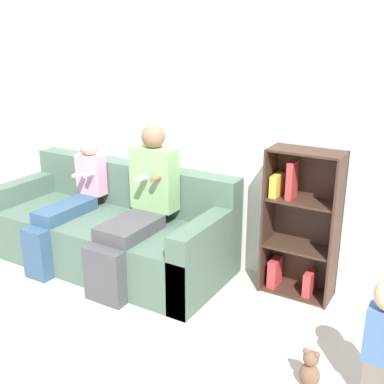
{
  "coord_description": "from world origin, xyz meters",
  "views": [
    {
      "loc": [
        2.39,
        -2.5,
        2.02
      ],
      "look_at": [
        0.54,
        0.62,
        0.8
      ],
      "focal_mm": 45.0,
      "sensor_mm": 36.0,
      "label": 1
    }
  ],
  "objects_px": {
    "couch": "(111,231)",
    "adult_seated": "(139,205)",
    "child_seated": "(69,202)",
    "teddy_bear": "(310,369)",
    "bookshelf": "(300,225)"
  },
  "relations": [
    {
      "from": "bookshelf",
      "to": "teddy_bear",
      "type": "height_order",
      "value": "bookshelf"
    },
    {
      "from": "child_seated",
      "to": "teddy_bear",
      "type": "xyz_separation_m",
      "value": [
        2.4,
        -0.52,
        -0.44
      ]
    },
    {
      "from": "couch",
      "to": "adult_seated",
      "type": "distance_m",
      "value": 0.55
    },
    {
      "from": "adult_seated",
      "to": "child_seated",
      "type": "xyz_separation_m",
      "value": [
        -0.74,
        -0.05,
        -0.09
      ]
    },
    {
      "from": "teddy_bear",
      "to": "adult_seated",
      "type": "bearing_deg",
      "value": 160.96
    },
    {
      "from": "couch",
      "to": "teddy_bear",
      "type": "xyz_separation_m",
      "value": [
        2.07,
        -0.68,
        -0.18
      ]
    },
    {
      "from": "child_seated",
      "to": "bookshelf",
      "type": "distance_m",
      "value": 2.02
    },
    {
      "from": "bookshelf",
      "to": "teddy_bear",
      "type": "relative_size",
      "value": 4.67
    },
    {
      "from": "child_seated",
      "to": "adult_seated",
      "type": "bearing_deg",
      "value": 3.8
    },
    {
      "from": "couch",
      "to": "adult_seated",
      "type": "bearing_deg",
      "value": -14.84
    },
    {
      "from": "child_seated",
      "to": "teddy_bear",
      "type": "distance_m",
      "value": 2.5
    },
    {
      "from": "adult_seated",
      "to": "child_seated",
      "type": "bearing_deg",
      "value": -176.2
    },
    {
      "from": "teddy_bear",
      "to": "couch",
      "type": "bearing_deg",
      "value": 161.77
    },
    {
      "from": "adult_seated",
      "to": "teddy_bear",
      "type": "xyz_separation_m",
      "value": [
        1.66,
        -0.57,
        -0.54
      ]
    },
    {
      "from": "adult_seated",
      "to": "teddy_bear",
      "type": "distance_m",
      "value": 1.84
    }
  ]
}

